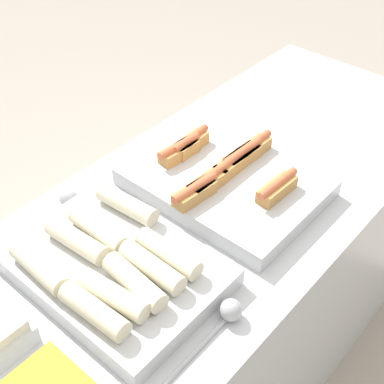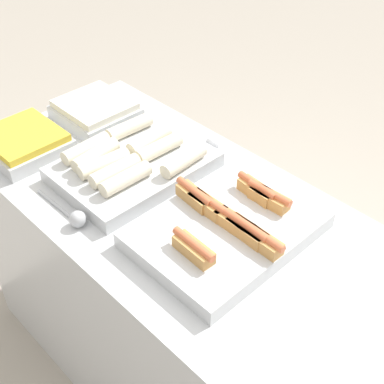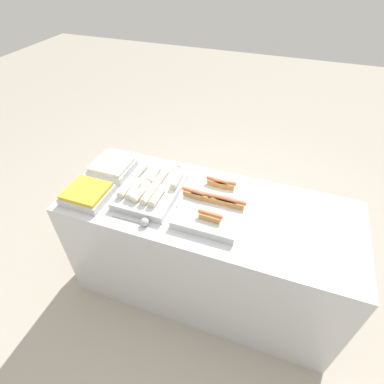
# 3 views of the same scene
# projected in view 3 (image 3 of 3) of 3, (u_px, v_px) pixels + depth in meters

# --- Properties ---
(ground_plane) EXTENTS (12.00, 12.00, 0.00)m
(ground_plane) POSITION_uv_depth(u_px,v_px,m) (204.00, 284.00, 2.38)
(ground_plane) COLOR #ADA393
(counter) EXTENTS (1.81, 0.72, 0.86)m
(counter) POSITION_uv_depth(u_px,v_px,m) (206.00, 250.00, 2.10)
(counter) COLOR silver
(counter) RESTS_ON ground_plane
(tray_hotdogs) EXTENTS (0.39, 0.50, 0.10)m
(tray_hotdogs) POSITION_uv_depth(u_px,v_px,m) (214.00, 203.00, 1.79)
(tray_hotdogs) COLOR silver
(tray_hotdogs) RESTS_ON counter
(tray_wraps) EXTENTS (0.34, 0.48, 0.10)m
(tray_wraps) POSITION_uv_depth(u_px,v_px,m) (151.00, 188.00, 1.88)
(tray_wraps) COLOR silver
(tray_wraps) RESTS_ON counter
(tray_side_front) EXTENTS (0.26, 0.25, 0.07)m
(tray_side_front) POSITION_uv_depth(u_px,v_px,m) (87.00, 194.00, 1.84)
(tray_side_front) COLOR silver
(tray_side_front) RESTS_ON counter
(tray_side_back) EXTENTS (0.26, 0.25, 0.07)m
(tray_side_back) POSITION_uv_depth(u_px,v_px,m) (112.00, 167.00, 2.05)
(tray_side_back) COLOR silver
(tray_side_back) RESTS_ON counter
(serving_spoon_near) EXTENTS (0.24, 0.05, 0.05)m
(serving_spoon_near) POSITION_uv_depth(u_px,v_px,m) (142.00, 222.00, 1.69)
(serving_spoon_near) COLOR #B2B5BA
(serving_spoon_near) RESTS_ON counter
(serving_spoon_far) EXTENTS (0.24, 0.05, 0.05)m
(serving_spoon_far) POSITION_uv_depth(u_px,v_px,m) (178.00, 168.00, 2.07)
(serving_spoon_far) COLOR #B2B5BA
(serving_spoon_far) RESTS_ON counter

